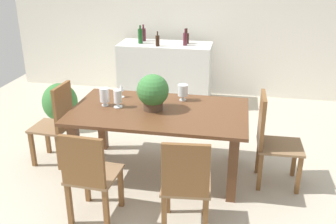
# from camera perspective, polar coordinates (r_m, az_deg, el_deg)

# --- Properties ---
(ground_plane) EXTENTS (7.04, 7.04, 0.00)m
(ground_plane) POSITION_cam_1_polar(r_m,az_deg,el_deg) (4.69, -0.72, -7.42)
(ground_plane) COLOR #BCB29E
(back_wall) EXTENTS (6.40, 0.10, 2.60)m
(back_wall) POSITION_cam_1_polar(r_m,az_deg,el_deg) (6.71, 3.69, 13.56)
(back_wall) COLOR silver
(back_wall) RESTS_ON ground
(dining_table) EXTENTS (1.90, 1.09, 0.76)m
(dining_table) POSITION_cam_1_polar(r_m,az_deg,el_deg) (4.23, -1.28, -1.19)
(dining_table) COLOR brown
(dining_table) RESTS_ON ground
(chair_near_right) EXTENTS (0.47, 0.47, 0.94)m
(chair_near_right) POSITION_cam_1_polar(r_m,az_deg,el_deg) (3.36, 2.64, -10.34)
(chair_near_right) COLOR brown
(chair_near_right) RESTS_ON ground
(chair_head_end) EXTENTS (0.44, 0.43, 0.98)m
(chair_head_end) POSITION_cam_1_polar(r_m,az_deg,el_deg) (4.64, -15.98, -1.29)
(chair_head_end) COLOR brown
(chair_head_end) RESTS_ON ground
(chair_near_left) EXTENTS (0.46, 0.47, 0.92)m
(chair_near_left) POSITION_cam_1_polar(r_m,az_deg,el_deg) (3.56, -11.52, -8.86)
(chair_near_left) COLOR brown
(chair_near_left) RESTS_ON ground
(chair_foot_end) EXTENTS (0.47, 0.44, 1.01)m
(chair_foot_end) POSITION_cam_1_polar(r_m,az_deg,el_deg) (4.20, 14.83, -3.53)
(chair_foot_end) COLOR brown
(chair_foot_end) RESTS_ON ground
(flower_centerpiece) EXTENTS (0.34, 0.34, 0.39)m
(flower_centerpiece) POSITION_cam_1_polar(r_m,az_deg,el_deg) (4.12, -2.25, 3.02)
(flower_centerpiece) COLOR #4C3828
(flower_centerpiece) RESTS_ON dining_table
(crystal_vase_left) EXTENTS (0.10, 0.10, 0.20)m
(crystal_vase_left) POSITION_cam_1_polar(r_m,az_deg,el_deg) (4.31, -9.34, 2.43)
(crystal_vase_left) COLOR silver
(crystal_vase_left) RESTS_ON dining_table
(crystal_vase_center_near) EXTENTS (0.12, 0.12, 0.19)m
(crystal_vase_center_near) POSITION_cam_1_polar(r_m,az_deg,el_deg) (4.41, 2.21, 3.16)
(crystal_vase_center_near) COLOR silver
(crystal_vase_center_near) RESTS_ON dining_table
(crystal_vase_right) EXTENTS (0.10, 0.10, 0.20)m
(crystal_vase_right) POSITION_cam_1_polar(r_m,az_deg,el_deg) (4.25, -7.42, 2.13)
(crystal_vase_right) COLOR silver
(crystal_vase_right) RESTS_ON dining_table
(wine_glass) EXTENTS (0.06, 0.06, 0.15)m
(wine_glass) POSITION_cam_1_polar(r_m,az_deg,el_deg) (4.55, -6.90, 3.48)
(wine_glass) COLOR silver
(wine_glass) RESTS_ON dining_table
(kitchen_counter) EXTENTS (1.48, 0.62, 0.98)m
(kitchen_counter) POSITION_cam_1_polar(r_m,az_deg,el_deg) (6.40, -0.40, 5.73)
(kitchen_counter) COLOR silver
(kitchen_counter) RESTS_ON ground
(wine_bottle_clear) EXTENTS (0.08, 0.08, 0.27)m
(wine_bottle_clear) POSITION_cam_1_polar(r_m,az_deg,el_deg) (6.48, -3.64, 11.32)
(wine_bottle_clear) COLOR #511E28
(wine_bottle_clear) RESTS_ON kitchen_counter
(wine_bottle_amber) EXTENTS (0.07, 0.07, 0.29)m
(wine_bottle_amber) POSITION_cam_1_polar(r_m,az_deg,el_deg) (6.30, -4.09, 11.13)
(wine_bottle_amber) COLOR #194C1E
(wine_bottle_amber) RESTS_ON kitchen_counter
(wine_bottle_tall) EXTENTS (0.08, 0.08, 0.24)m
(wine_bottle_tall) POSITION_cam_1_polar(r_m,az_deg,el_deg) (6.29, 2.74, 10.83)
(wine_bottle_tall) COLOR black
(wine_bottle_tall) RESTS_ON kitchen_counter
(wine_bottle_dark) EXTENTS (0.06, 0.06, 0.26)m
(wine_bottle_dark) POSITION_cam_1_polar(r_m,az_deg,el_deg) (6.15, 2.53, 10.72)
(wine_bottle_dark) COLOR #511E28
(wine_bottle_dark) RESTS_ON kitchen_counter
(wine_bottle_green) EXTENTS (0.06, 0.06, 0.23)m
(wine_bottle_green) POSITION_cam_1_polar(r_m,az_deg,el_deg) (6.10, -1.56, 10.47)
(wine_bottle_green) COLOR black
(wine_bottle_green) RESTS_ON kitchen_counter
(potted_plant_floor) EXTENTS (0.49, 0.49, 0.65)m
(potted_plant_floor) POSITION_cam_1_polar(r_m,az_deg,el_deg) (5.68, -15.60, 1.26)
(potted_plant_floor) COLOR brown
(potted_plant_floor) RESTS_ON ground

